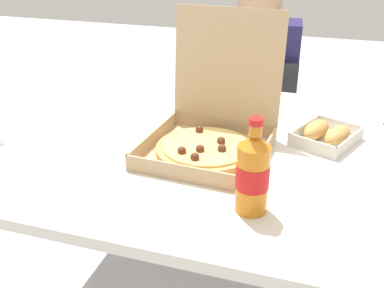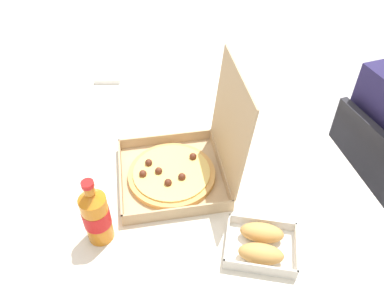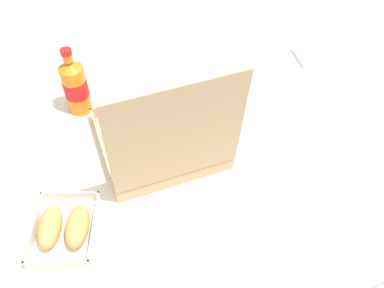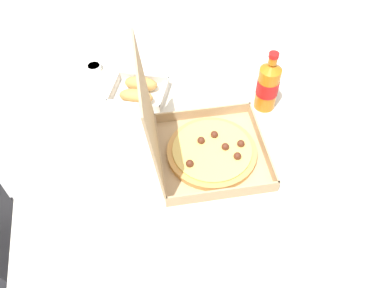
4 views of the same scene
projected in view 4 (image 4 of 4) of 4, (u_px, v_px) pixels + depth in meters
The scene contains 6 objects.
ground_plane at pixel (192, 274), 1.74m from camera, with size 10.00×10.00×0.00m, color #B2B2B7.
dining_table at pixel (192, 192), 1.21m from camera, with size 1.36×1.03×0.75m.
pizza_box_open at pixel (202, 146), 1.17m from camera, with size 0.35×0.38×0.37m.
bread_side_box at pixel (139, 91), 1.37m from camera, with size 0.21×0.23×0.06m.
cola_bottle at pixel (268, 85), 1.29m from camera, with size 0.07×0.07×0.22m.
dipping_sauce_cup at pixel (94, 67), 1.47m from camera, with size 0.06×0.06×0.02m.
Camera 4 is at (-0.64, 0.14, 1.71)m, focal length 36.27 mm.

